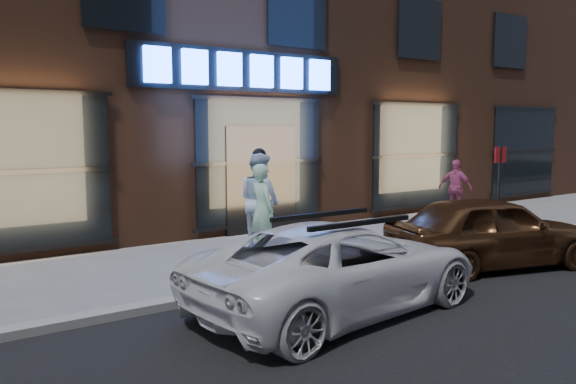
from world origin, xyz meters
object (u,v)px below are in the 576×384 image
(gold_sedan, at_px, (492,231))
(man_cap, at_px, (259,200))
(white_suv, at_px, (339,267))
(sign_post, at_px, (499,185))
(man_bowtie, at_px, (262,210))
(passerby, at_px, (455,188))

(gold_sedan, bearing_deg, man_cap, 49.54)
(white_suv, distance_m, sign_post, 5.54)
(man_cap, height_order, sign_post, sign_post)
(man_bowtie, distance_m, white_suv, 3.37)
(man_cap, bearing_deg, passerby, -93.88)
(passerby, distance_m, sign_post, 3.63)
(man_bowtie, bearing_deg, white_suv, 167.54)
(man_bowtie, bearing_deg, passerby, -79.50)
(man_cap, xyz_separation_m, white_suv, (-1.15, -3.90, -0.36))
(man_cap, relative_size, sign_post, 0.94)
(man_bowtie, relative_size, white_suv, 0.41)
(man_bowtie, distance_m, man_cap, 0.73)
(passerby, bearing_deg, man_bowtie, -102.83)
(man_cap, bearing_deg, sign_post, -128.19)
(passerby, bearing_deg, man_cap, -108.15)
(man_cap, bearing_deg, gold_sedan, -153.47)
(man_bowtie, relative_size, man_cap, 0.91)
(man_bowtie, distance_m, gold_sedan, 4.04)
(gold_sedan, height_order, sign_post, sign_post)
(passerby, distance_m, gold_sedan, 5.59)
(man_cap, bearing_deg, man_bowtie, 145.39)
(white_suv, relative_size, gold_sedan, 1.14)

